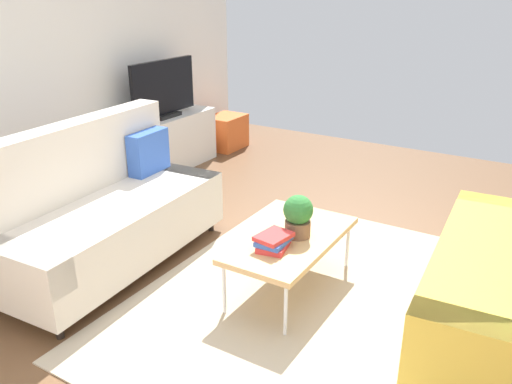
{
  "coord_description": "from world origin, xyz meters",
  "views": [
    {
      "loc": [
        -3.0,
        -1.52,
        2.06
      ],
      "look_at": [
        0.02,
        0.33,
        0.65
      ],
      "focal_mm": 36.72,
      "sensor_mm": 36.0,
      "label": 1
    }
  ],
  "objects": [
    {
      "name": "bottle_0",
      "position": [
        1.08,
        2.42,
        0.72
      ],
      "size": [
        0.04,
        0.04,
        0.16
      ],
      "primitive_type": "cylinder",
      "color": "#262626",
      "rests_on": "tv_console"
    },
    {
      "name": "table_book_2",
      "position": [
        -0.29,
        -0.0,
        0.51
      ],
      "size": [
        0.26,
        0.21,
        0.03
      ],
      "primitive_type": "cube",
      "rotation": [
        0.0,
        0.0,
        -0.14
      ],
      "color": "red",
      "rests_on": "table_book_1"
    },
    {
      "name": "couch_beige",
      "position": [
        -0.47,
        1.4,
        0.44
      ],
      "size": [
        1.94,
        0.95,
        1.1
      ],
      "rotation": [
        0.0,
        0.0,
        3.2
      ],
      "color": "beige",
      "rests_on": "ground_plane"
    },
    {
      "name": "bottle_1",
      "position": [
        1.17,
        2.42,
        0.75
      ],
      "size": [
        0.06,
        0.06,
        0.22
      ],
      "primitive_type": "cylinder",
      "color": "#3F8C4C",
      "rests_on": "tv_console"
    },
    {
      "name": "area_rug",
      "position": [
        -0.13,
        -0.22,
        0.01
      ],
      "size": [
        2.9,
        2.2,
        0.01
      ],
      "primitive_type": "cube",
      "color": "tan",
      "rests_on": "ground_plane"
    },
    {
      "name": "table_book_1",
      "position": [
        -0.29,
        -0.0,
        0.48
      ],
      "size": [
        0.25,
        0.19,
        0.03
      ],
      "primitive_type": "cube",
      "rotation": [
        0.0,
        0.0,
        0.04
      ],
      "color": "#3359B2",
      "rests_on": "table_book_0"
    },
    {
      "name": "storage_trunk",
      "position": [
        2.58,
        2.36,
        0.22
      ],
      "size": [
        0.52,
        0.4,
        0.44
      ],
      "primitive_type": "cube",
      "color": "orange",
      "rests_on": "ground_plane"
    },
    {
      "name": "tv",
      "position": [
        1.48,
        2.44,
        0.95
      ],
      "size": [
        1.0,
        0.2,
        0.64
      ],
      "color": "black",
      "rests_on": "tv_console"
    },
    {
      "name": "vase_0",
      "position": [
        0.9,
        2.51,
        0.72
      ],
      "size": [
        0.11,
        0.11,
        0.16
      ],
      "primitive_type": "cylinder",
      "color": "#4C72B2",
      "rests_on": "tv_console"
    },
    {
      "name": "table_book_0",
      "position": [
        -0.29,
        -0.0,
        0.44
      ],
      "size": [
        0.27,
        0.23,
        0.04
      ],
      "primitive_type": "cube",
      "rotation": [
        0.0,
        0.0,
        0.21
      ],
      "color": "red",
      "rests_on": "coffee_table"
    },
    {
      "name": "wall_far",
      "position": [
        0.0,
        2.8,
        1.45
      ],
      "size": [
        6.4,
        0.12,
        2.9
      ],
      "primitive_type": "cube",
      "color": "white",
      "rests_on": "ground_plane"
    },
    {
      "name": "ground_plane",
      "position": [
        0.0,
        0.0,
        0.0
      ],
      "size": [
        7.68,
        7.68,
        0.0
      ],
      "primitive_type": "plane",
      "color": "brown"
    },
    {
      "name": "tv_console",
      "position": [
        1.48,
        2.46,
        0.32
      ],
      "size": [
        1.4,
        0.44,
        0.64
      ],
      "primitive_type": "cube",
      "color": "silver",
      "rests_on": "ground_plane"
    },
    {
      "name": "coffee_table",
      "position": [
        -0.08,
        -0.02,
        0.39
      ],
      "size": [
        1.1,
        0.56,
        0.42
      ],
      "color": "tan",
      "rests_on": "ground_plane"
    },
    {
      "name": "potted_plant",
      "position": [
        -0.04,
        -0.05,
        0.58
      ],
      "size": [
        0.21,
        0.21,
        0.3
      ],
      "color": "brown",
      "rests_on": "coffee_table"
    },
    {
      "name": "bottle_2",
      "position": [
        1.28,
        2.42,
        0.72
      ],
      "size": [
        0.05,
        0.05,
        0.16
      ],
      "primitive_type": "cylinder",
      "color": "red",
      "rests_on": "tv_console"
    }
  ]
}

